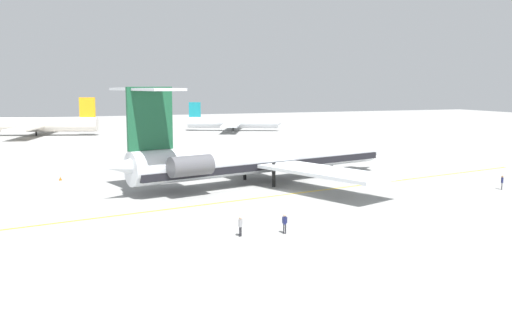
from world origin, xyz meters
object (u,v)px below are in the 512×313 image
at_px(main_jetliner, 259,157).
at_px(ground_crew_starboard, 502,181).
at_px(ground_crew_near_nose, 240,224).
at_px(ground_crew_near_tail, 285,221).
at_px(ground_crew_portside, 308,150).
at_px(safety_cone_nose, 60,178).
at_px(safety_cone_wingtip, 303,153).
at_px(airliner_far_left, 32,125).
at_px(airliner_mid_left, 236,122).

bearing_deg(main_jetliner, ground_crew_starboard, -44.15).
distance_m(ground_crew_near_nose, ground_crew_near_tail, 3.99).
relative_size(ground_crew_portside, safety_cone_nose, 3.11).
xyz_separation_m(main_jetliner, ground_crew_starboard, (26.80, -15.16, -2.37)).
distance_m(ground_crew_near_tail, safety_cone_wingtip, 57.33).
bearing_deg(ground_crew_portside, safety_cone_nose, 29.68).
relative_size(main_jetliner, ground_crew_near_nose, 24.17).
bearing_deg(ground_crew_near_nose, ground_crew_portside, 126.08).
bearing_deg(airliner_far_left, main_jetliner, 125.86).
height_order(airliner_far_left, ground_crew_portside, airliner_far_left).
height_order(airliner_mid_left, safety_cone_wingtip, airliner_mid_left).
bearing_deg(safety_cone_nose, main_jetliner, -25.10).
bearing_deg(airliner_mid_left, ground_crew_starboard, -64.99).
distance_m(ground_crew_near_nose, ground_crew_starboard, 38.91).
bearing_deg(safety_cone_wingtip, airliner_far_left, 129.14).
distance_m(airliner_mid_left, ground_crew_portside, 58.94).
height_order(safety_cone_nose, safety_cone_wingtip, same).
bearing_deg(airliner_far_left, airliner_mid_left, -167.18).
bearing_deg(safety_cone_nose, airliner_far_left, 93.57).
bearing_deg(safety_cone_wingtip, airliner_mid_left, 84.51).
height_order(airliner_far_left, safety_cone_nose, airliner_far_left).
xyz_separation_m(airliner_far_left, ground_crew_near_tail, (22.34, -110.54, -1.73)).
bearing_deg(airliner_far_left, ground_crew_starboard, 136.05).
height_order(ground_crew_near_tail, ground_crew_portside, ground_crew_near_tail).
height_order(airliner_far_left, safety_cone_wingtip, airliner_far_left).
xyz_separation_m(main_jetliner, airliner_mid_left, (24.33, 81.94, -1.12)).
bearing_deg(ground_crew_near_nose, airliner_far_left, 167.46).
relative_size(ground_crew_near_nose, ground_crew_starboard, 1.00).
height_order(main_jetliner, safety_cone_wingtip, main_jetliner).
xyz_separation_m(ground_crew_near_nose, safety_cone_wingtip, (30.02, 50.54, -0.86)).
xyz_separation_m(ground_crew_portside, safety_cone_wingtip, (0.43, 3.01, -0.81)).
relative_size(ground_crew_near_nose, ground_crew_portside, 1.05).
height_order(main_jetliner, safety_cone_nose, main_jetliner).
relative_size(airliner_far_left, ground_crew_near_tail, 17.77).
bearing_deg(ground_crew_near_tail, ground_crew_starboard, -52.08).
bearing_deg(airliner_mid_left, ground_crew_near_nose, -84.88).
bearing_deg(airliner_mid_left, safety_cone_wingtip, -71.94).
xyz_separation_m(main_jetliner, ground_crew_near_tail, (-7.08, -24.75, -2.35)).
relative_size(main_jetliner, safety_cone_wingtip, 79.01).
bearing_deg(main_jetliner, safety_cone_nose, 140.23).
bearing_deg(ground_crew_near_tail, airliner_mid_left, 5.71).
bearing_deg(airliner_mid_left, ground_crew_near_tail, -82.86).
height_order(airliner_mid_left, ground_crew_near_tail, airliner_mid_left).
relative_size(airliner_far_left, safety_cone_nose, 58.65).
bearing_deg(ground_crew_starboard, ground_crew_near_nose, 55.50).
height_order(ground_crew_near_tail, safety_cone_wingtip, ground_crew_near_tail).
bearing_deg(airliner_mid_left, ground_crew_portside, -72.08).
bearing_deg(ground_crew_starboard, main_jetliner, 12.52).
bearing_deg(safety_cone_nose, ground_crew_near_tail, -64.03).
bearing_deg(ground_crew_portside, main_jetliner, 66.07).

